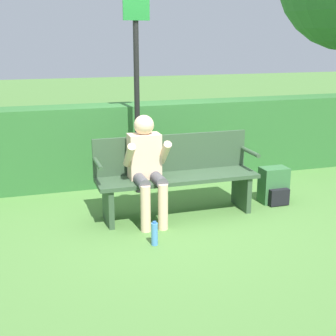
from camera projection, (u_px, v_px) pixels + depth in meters
The scene contains 7 objects.
ground_plane at pixel (177, 215), 5.57m from camera, with size 40.00×40.00×0.00m, color #4C7A38.
hedge_back at pixel (144, 142), 6.83m from camera, with size 12.00×0.53×1.13m.
park_bench at pixel (176, 174), 5.50m from camera, with size 1.90×0.49×0.93m.
person_seated at pixel (147, 163), 5.23m from camera, with size 0.49×0.57×1.21m.
backpack at pixel (274, 186), 5.94m from camera, with size 0.34×0.30×0.46m.
water_bottle at pixel (155, 234), 4.73m from camera, with size 0.07×0.07×0.26m.
signpost at pixel (137, 84), 5.99m from camera, with size 0.33×0.09×2.58m.
Camera 1 is at (-1.67, -4.94, 2.04)m, focal length 50.00 mm.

